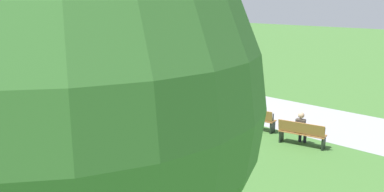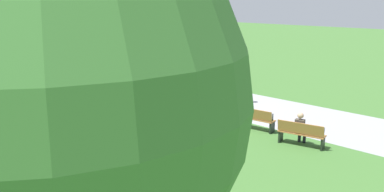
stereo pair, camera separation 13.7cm
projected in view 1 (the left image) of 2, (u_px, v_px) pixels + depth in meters
name	position (u px, v px, depth m)	size (l,w,h in m)	color
ground_plane	(196.00, 112.00, 18.26)	(120.00, 120.00, 0.00)	#3D6B2D
path_paving	(230.00, 102.00, 20.07)	(25.56, 4.44, 0.01)	#939399
bench_0	(111.00, 86.00, 21.46)	(1.68, 0.79, 0.89)	#996633
bench_1	(143.00, 92.00, 20.22)	(1.66, 0.66, 0.89)	#996633
bench_2	(177.00, 98.00, 18.84)	(1.63, 0.54, 0.89)	#996633
bench_3	(214.00, 107.00, 17.33)	(1.63, 0.54, 0.89)	#996633
bench_4	(255.00, 118.00, 15.70)	(1.66, 0.66, 0.89)	#996633
bench_5	(302.00, 133.00, 13.95)	(1.68, 0.79, 0.89)	#996633
person_seated	(301.00, 127.00, 14.07)	(0.40, 0.57, 1.20)	#4C4238
tree_0	(72.00, 100.00, 3.86)	(3.71, 3.71, 5.94)	brown
lamp_post	(220.00, 44.00, 18.71)	(0.32, 0.32, 4.32)	black
trash_bin	(93.00, 82.00, 22.83)	(0.49, 0.49, 0.78)	black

